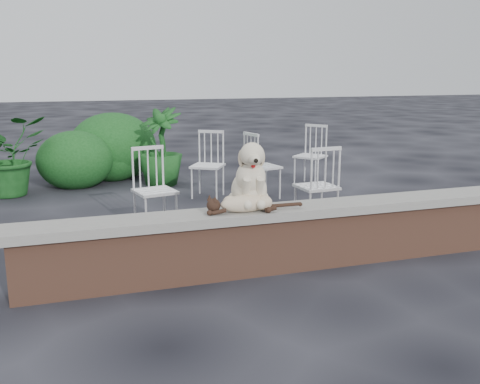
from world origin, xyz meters
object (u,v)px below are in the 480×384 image
object	(u,v)px
chair_a	(155,190)
chair_e	(262,165)
chair_c	(317,185)
dog	(249,174)
cat	(246,202)
potted_plant_a	(9,156)
chair_b	(208,165)
chair_d	(310,155)
potted_plant_b	(160,147)

from	to	relation	value
chair_a	chair_e	distance (m)	2.05
chair_c	chair_a	size ratio (longest dim) A/B	1.00
dog	chair_e	size ratio (longest dim) A/B	0.65
chair_a	chair_e	bearing A→B (deg)	21.61
cat	potted_plant_a	distance (m)	4.66
chair_c	chair_b	size ratio (longest dim) A/B	1.00
chair_a	chair_e	xyz separation A→B (m)	(1.71, 1.13, 0.00)
potted_plant_a	chair_a	bearing A→B (deg)	-55.42
chair_d	chair_b	bearing A→B (deg)	-117.54
chair_a	potted_plant_b	size ratio (longest dim) A/B	0.77
chair_c	cat	bearing A→B (deg)	41.13
dog	chair_c	distance (m)	1.74
potted_plant_b	chair_e	bearing A→B (deg)	-48.65
dog	potted_plant_b	xyz separation A→B (m)	(-0.08, 3.99, -0.28)
chair_b	chair_d	world-z (taller)	same
chair_e	potted_plant_a	bearing A→B (deg)	56.76
chair_e	chair_d	size ratio (longest dim) A/B	1.00
chair_c	chair_e	distance (m)	1.48
dog	chair_c	world-z (taller)	dog
chair_a	potted_plant_b	distance (m)	2.55
dog	chair_a	world-z (taller)	dog
chair_d	potted_plant_b	distance (m)	2.37
chair_e	potted_plant_b	bearing A→B (deg)	29.40
cat	potted_plant_a	size ratio (longest dim) A/B	0.89
chair_a	chair_b	xyz separation A→B (m)	(0.99, 1.44, 0.00)
dog	chair_b	distance (m)	2.99
chair_e	chair_d	distance (m)	1.25
chair_d	cat	bearing A→B (deg)	-71.98
chair_a	chair_d	bearing A→B (deg)	21.11
potted_plant_a	chair_d	bearing A→B (deg)	-8.49
dog	chair_a	xyz separation A→B (m)	(-0.60, 1.50, -0.41)
chair_c	chair_e	size ratio (longest dim) A/B	1.00
chair_e	potted_plant_a	distance (m)	3.65
chair_e	dog	bearing A→B (deg)	145.05
potted_plant_b	chair_a	bearing A→B (deg)	-101.62
dog	chair_e	xyz separation A→B (m)	(1.12, 2.63, -0.41)
chair_b	potted_plant_a	world-z (taller)	potted_plant_a
dog	potted_plant_a	distance (m)	4.58
chair_d	potted_plant_a	bearing A→B (deg)	-137.25
chair_b	chair_c	bearing A→B (deg)	-32.84
dog	cat	world-z (taller)	dog
cat	chair_a	bearing A→B (deg)	115.41
chair_b	chair_d	size ratio (longest dim) A/B	1.00
chair_b	dog	bearing A→B (deg)	-65.80
chair_c	chair_b	bearing A→B (deg)	-68.40
chair_c	potted_plant_a	world-z (taller)	potted_plant_a
dog	cat	xyz separation A→B (m)	(-0.08, -0.15, -0.22)
chair_a	chair_e	size ratio (longest dim) A/B	1.00
dog	potted_plant_a	world-z (taller)	dog
chair_e	potted_plant_b	xyz separation A→B (m)	(-1.20, 1.36, 0.14)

